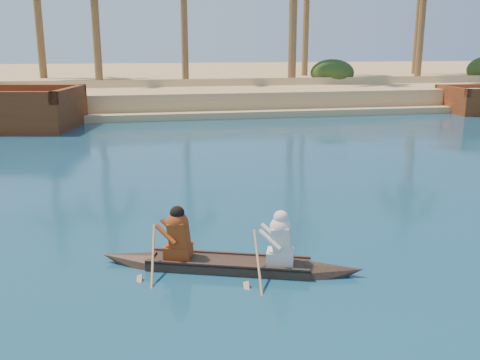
{
  "coord_description": "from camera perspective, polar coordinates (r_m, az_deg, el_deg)",
  "views": [
    {
      "loc": [
        3.53,
        -5.98,
        3.9
      ],
      "look_at": [
        5.77,
        5.03,
        1.04
      ],
      "focal_mm": 40.0,
      "sensor_mm": 36.0,
      "label": 1
    }
  ],
  "objects": [
    {
      "name": "canoe",
      "position": [
        9.58,
        -1.23,
        -8.1
      ],
      "size": [
        4.66,
        2.19,
        1.3
      ],
      "rotation": [
        0.0,
        0.0,
        -0.35
      ],
      "color": "#3B2A20",
      "rests_on": "ground"
    },
    {
      "name": "sandy_embankment",
      "position": [
        53.09,
        -15.55,
        10.12
      ],
      "size": [
        150.0,
        51.0,
        1.5
      ],
      "color": "tan",
      "rests_on": "ground"
    },
    {
      "name": "shrub_cluster",
      "position": [
        37.74,
        -17.09,
        9.55
      ],
      "size": [
        100.0,
        6.0,
        2.4
      ],
      "primitive_type": null,
      "color": "#263C16",
      "rests_on": "ground"
    }
  ]
}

